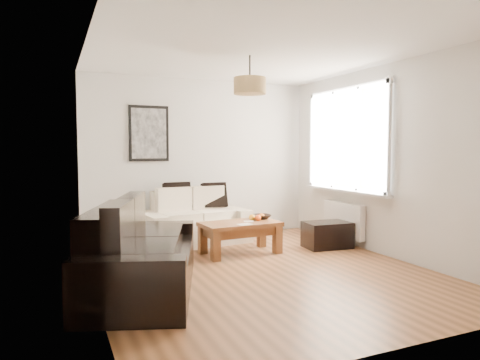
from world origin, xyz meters
name	(u,v)px	position (x,y,z in m)	size (l,w,h in m)	color
floor	(260,270)	(0.00, 0.00, 0.00)	(4.50, 4.50, 0.00)	brown
ceiling	(261,50)	(0.00, 0.00, 2.60)	(3.80, 4.50, 0.00)	white
wall_back	(200,159)	(0.00, 2.25, 1.30)	(3.80, 0.04, 2.60)	silver
wall_front	(402,170)	(0.00, -2.25, 1.30)	(3.80, 0.04, 2.60)	silver
wall_left	(91,164)	(-1.90, 0.00, 1.30)	(0.04, 4.50, 2.60)	silver
wall_right	(386,161)	(1.90, 0.00, 1.30)	(0.04, 4.50, 2.60)	silver
window_bay	(347,140)	(1.86, 0.80, 1.60)	(0.14, 1.90, 1.60)	white
radiator	(343,219)	(1.82, 0.80, 0.38)	(0.10, 0.90, 0.52)	white
poster	(149,134)	(-0.85, 2.22, 1.70)	(0.62, 0.04, 0.87)	black
pendant_shade	(250,86)	(0.00, 0.30, 2.23)	(0.40, 0.40, 0.20)	tan
loveseat_cream	(195,217)	(-0.25, 1.78, 0.40)	(1.61, 0.88, 0.80)	beige
sofa_leather	(143,249)	(-1.43, -0.19, 0.43)	(1.99, 0.97, 0.86)	black
coffee_table	(240,238)	(0.12, 0.88, 0.22)	(1.08, 0.59, 0.44)	brown
ottoman	(327,235)	(1.45, 0.69, 0.19)	(0.67, 0.43, 0.38)	black
cushion_left	(177,196)	(-0.47, 1.97, 0.72)	(0.42, 0.13, 0.42)	black
cushion_right	(214,195)	(0.15, 1.97, 0.71)	(0.40, 0.12, 0.40)	black
fruit_bowl	(262,217)	(0.52, 1.00, 0.47)	(0.27, 0.27, 0.07)	black
orange_a	(258,218)	(0.41, 0.88, 0.48)	(0.09, 0.09, 0.09)	#F65514
orange_b	(262,216)	(0.51, 0.98, 0.48)	(0.09, 0.09, 0.09)	orange
orange_c	(252,218)	(0.34, 0.95, 0.48)	(0.09, 0.09, 0.09)	orange
papers	(245,224)	(0.10, 0.67, 0.44)	(0.18, 0.13, 0.01)	white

